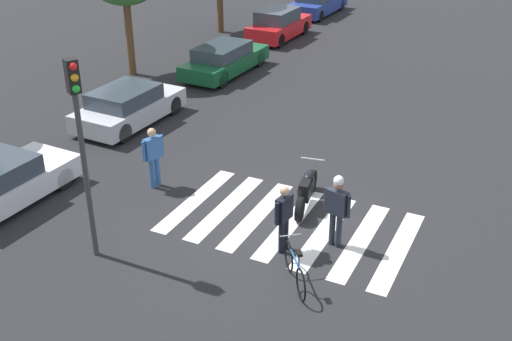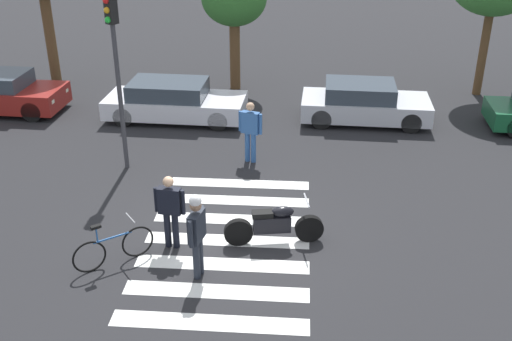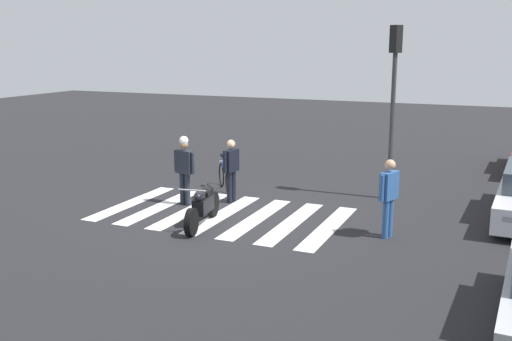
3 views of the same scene
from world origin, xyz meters
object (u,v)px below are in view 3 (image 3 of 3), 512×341
(leaning_bicycle, at_px, (225,177))
(officer_on_foot, at_px, (231,167))
(officer_by_motorcycle, at_px, (184,165))
(traffic_light_pole, at_px, (393,85))
(police_motorcycle, at_px, (203,207))
(pedestrian_bystander, at_px, (389,193))

(leaning_bicycle, relative_size, officer_on_foot, 0.84)
(officer_by_motorcycle, bearing_deg, traffic_light_pole, 120.02)
(police_motorcycle, height_order, leaning_bicycle, police_motorcycle)
(police_motorcycle, height_order, pedestrian_bystander, pedestrian_bystander)
(officer_by_motorcycle, distance_m, pedestrian_bystander, 5.41)
(leaning_bicycle, bearing_deg, officer_on_foot, 34.42)
(officer_on_foot, xyz_separation_m, pedestrian_bystander, (1.31, 4.39, 0.04))
(officer_on_foot, xyz_separation_m, officer_by_motorcycle, (0.73, -0.99, 0.10))
(officer_on_foot, bearing_deg, pedestrian_bystander, 73.31)
(police_motorcycle, bearing_deg, leaning_bicycle, -162.29)
(police_motorcycle, xyz_separation_m, pedestrian_bystander, (-0.84, 4.08, 0.54))
(officer_on_foot, bearing_deg, police_motorcycle, 8.01)
(pedestrian_bystander, bearing_deg, officer_by_motorcycle, -96.23)
(officer_by_motorcycle, bearing_deg, pedestrian_bystander, 83.77)
(officer_on_foot, bearing_deg, leaning_bicycle, -145.58)
(leaning_bicycle, height_order, officer_on_foot, officer_on_foot)
(pedestrian_bystander, distance_m, traffic_light_pole, 3.97)
(police_motorcycle, relative_size, leaning_bicycle, 1.53)
(officer_on_foot, distance_m, traffic_light_pole, 4.75)
(pedestrian_bystander, height_order, traffic_light_pole, traffic_light_pole)
(leaning_bicycle, relative_size, traffic_light_pole, 0.30)
(traffic_light_pole, bearing_deg, officer_on_foot, -61.78)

